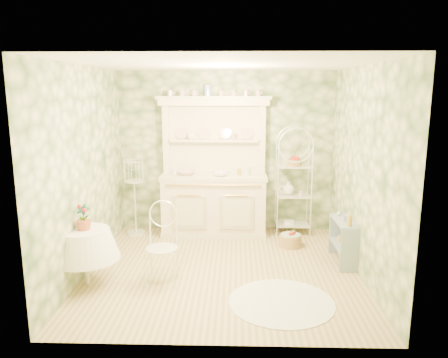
{
  "coord_description": "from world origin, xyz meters",
  "views": [
    {
      "loc": [
        0.18,
        -5.55,
        2.39
      ],
      "look_at": [
        0.0,
        0.5,
        1.15
      ],
      "focal_mm": 35.0,
      "sensor_mm": 36.0,
      "label": 1
    }
  ],
  "objects_px": {
    "birdcage_stand": "(135,196)",
    "floor_basket": "(290,240)",
    "cafe_chair": "(162,250)",
    "kitchen_dresser": "(214,167)",
    "side_shelf": "(343,241)",
    "bakers_rack": "(293,177)",
    "round_table": "(86,256)"
  },
  "relations": [
    {
      "from": "kitchen_dresser",
      "to": "round_table",
      "type": "xyz_separation_m",
      "value": [
        -1.48,
        -2.03,
        -0.77
      ]
    },
    {
      "from": "cafe_chair",
      "to": "floor_basket",
      "type": "bearing_deg",
      "value": 38.9
    },
    {
      "from": "round_table",
      "to": "birdcage_stand",
      "type": "xyz_separation_m",
      "value": [
        0.16,
        1.97,
        0.29
      ]
    },
    {
      "from": "side_shelf",
      "to": "floor_basket",
      "type": "distance_m",
      "value": 0.93
    },
    {
      "from": "bakers_rack",
      "to": "floor_basket",
      "type": "xyz_separation_m",
      "value": [
        -0.11,
        -0.69,
        -0.87
      ]
    },
    {
      "from": "bakers_rack",
      "to": "cafe_chair",
      "type": "height_order",
      "value": "bakers_rack"
    },
    {
      "from": "round_table",
      "to": "side_shelf",
      "type": "bearing_deg",
      "value": 13.59
    },
    {
      "from": "cafe_chair",
      "to": "birdcage_stand",
      "type": "height_order",
      "value": "birdcage_stand"
    },
    {
      "from": "side_shelf",
      "to": "birdcage_stand",
      "type": "bearing_deg",
      "value": 165.53
    },
    {
      "from": "side_shelf",
      "to": "floor_basket",
      "type": "relative_size",
      "value": 2.42
    },
    {
      "from": "bakers_rack",
      "to": "side_shelf",
      "type": "height_order",
      "value": "bakers_rack"
    },
    {
      "from": "birdcage_stand",
      "to": "floor_basket",
      "type": "height_order",
      "value": "birdcage_stand"
    },
    {
      "from": "round_table",
      "to": "cafe_chair",
      "type": "distance_m",
      "value": 0.93
    },
    {
      "from": "kitchen_dresser",
      "to": "birdcage_stand",
      "type": "bearing_deg",
      "value": -177.3
    },
    {
      "from": "kitchen_dresser",
      "to": "birdcage_stand",
      "type": "xyz_separation_m",
      "value": [
        -1.32,
        -0.06,
        -0.48
      ]
    },
    {
      "from": "birdcage_stand",
      "to": "floor_basket",
      "type": "relative_size",
      "value": 4.3
    },
    {
      "from": "bakers_rack",
      "to": "cafe_chair",
      "type": "distance_m",
      "value": 2.82
    },
    {
      "from": "bakers_rack",
      "to": "birdcage_stand",
      "type": "bearing_deg",
      "value": -177.12
    },
    {
      "from": "cafe_chair",
      "to": "birdcage_stand",
      "type": "xyz_separation_m",
      "value": [
        -0.76,
        1.88,
        0.23
      ]
    },
    {
      "from": "cafe_chair",
      "to": "kitchen_dresser",
      "type": "bearing_deg",
      "value": 75.89
    },
    {
      "from": "kitchen_dresser",
      "to": "bakers_rack",
      "type": "height_order",
      "value": "kitchen_dresser"
    },
    {
      "from": "round_table",
      "to": "bakers_rack",
      "type": "bearing_deg",
      "value": 36.99
    },
    {
      "from": "kitchen_dresser",
      "to": "side_shelf",
      "type": "height_order",
      "value": "kitchen_dresser"
    },
    {
      "from": "kitchen_dresser",
      "to": "bakers_rack",
      "type": "xyz_separation_m",
      "value": [
        1.33,
        0.09,
        -0.17
      ]
    },
    {
      "from": "birdcage_stand",
      "to": "kitchen_dresser",
      "type": "bearing_deg",
      "value": 2.7
    },
    {
      "from": "bakers_rack",
      "to": "round_table",
      "type": "relative_size",
      "value": 2.6
    },
    {
      "from": "kitchen_dresser",
      "to": "birdcage_stand",
      "type": "distance_m",
      "value": 1.4
    },
    {
      "from": "side_shelf",
      "to": "round_table",
      "type": "height_order",
      "value": "round_table"
    },
    {
      "from": "side_shelf",
      "to": "floor_basket",
      "type": "xyz_separation_m",
      "value": [
        -0.66,
        0.61,
        -0.22
      ]
    },
    {
      "from": "side_shelf",
      "to": "round_table",
      "type": "distance_m",
      "value": 3.46
    },
    {
      "from": "birdcage_stand",
      "to": "floor_basket",
      "type": "bearing_deg",
      "value": -12.0
    },
    {
      "from": "bakers_rack",
      "to": "floor_basket",
      "type": "relative_size",
      "value": 6.28
    }
  ]
}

